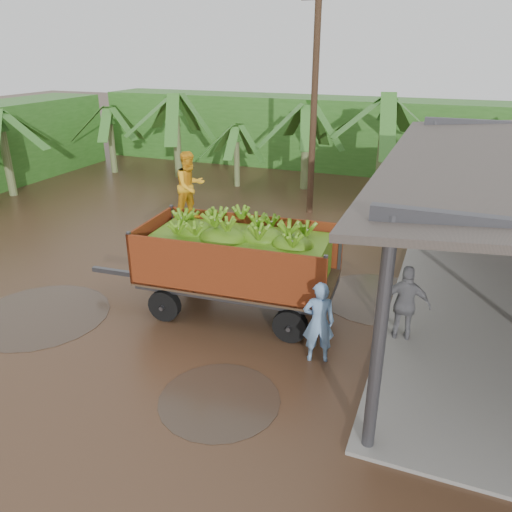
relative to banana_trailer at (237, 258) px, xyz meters
The scene contains 7 objects.
ground 2.08m from the banana_trailer, behind, with size 100.00×100.00×0.00m, color black.
hedge_north 16.63m from the banana_trailer, 102.18° to the left, with size 22.00×3.00×3.60m, color #2D661E.
banana_trailer is the anchor object (origin of this frame).
man_blue 2.77m from the banana_trailer, 29.50° to the right, with size 0.65×0.43×1.79m, color #6991C0.
man_grey 3.96m from the banana_trailer, ahead, with size 1.05×0.44×1.80m, color slate.
utility_pole 8.69m from the banana_trailer, 93.61° to the left, with size 1.20×0.24×8.11m.
banana_plants 9.24m from the banana_trailer, 130.06° to the left, with size 24.24×20.49×4.38m.
Camera 1 is at (5.92, -10.21, 6.05)m, focal length 35.00 mm.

